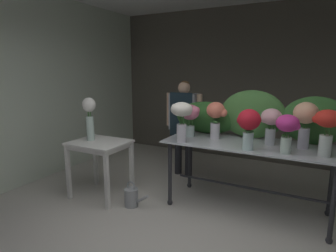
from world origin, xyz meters
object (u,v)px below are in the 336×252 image
object	(u,v)px
vase_blush_lilies	(271,122)
watering_can	(132,197)
vase_coral_anemones	(216,116)
vase_magenta_stock	(287,128)
florist	(184,118)
display_table_glass	(249,154)
vase_scarlet_carnations	(328,126)
vase_white_roses_tall	(89,116)
vase_ivory_hydrangea	(182,116)
vase_peach_tulips	(306,119)
vase_rosy_freesia	(190,116)
side_table_white	(100,149)
vase_crimson_ranunculus	(249,124)

from	to	relation	value
vase_blush_lilies	watering_can	distance (m)	2.00
vase_coral_anemones	watering_can	world-z (taller)	vase_coral_anemones
vase_magenta_stock	florist	bearing A→B (deg)	148.62
display_table_glass	vase_scarlet_carnations	xyz separation A→B (m)	(0.81, -0.17, 0.45)
display_table_glass	vase_magenta_stock	xyz separation A→B (m)	(0.43, -0.25, 0.41)
vase_coral_anemones	vase_white_roses_tall	world-z (taller)	vase_white_roses_tall
vase_coral_anemones	vase_white_roses_tall	distance (m)	1.72
florist	vase_coral_anemones	xyz separation A→B (m)	(0.79, -0.72, 0.20)
florist	vase_magenta_stock	distance (m)	1.97
florist	vase_scarlet_carnations	xyz separation A→B (m)	(2.05, -0.94, 0.22)
vase_magenta_stock	vase_ivory_hydrangea	xyz separation A→B (m)	(-1.19, -0.09, 0.06)
florist	vase_magenta_stock	bearing A→B (deg)	-31.38
vase_peach_tulips	watering_can	distance (m)	2.33
display_table_glass	vase_rosy_freesia	size ratio (longest dim) A/B	4.76
florist	vase_peach_tulips	bearing A→B (deg)	-21.27
watering_can	display_table_glass	bearing A→B (deg)	23.89
vase_rosy_freesia	vase_ivory_hydrangea	xyz separation A→B (m)	(0.04, -0.34, 0.05)
display_table_glass	vase_magenta_stock	distance (m)	0.65
vase_coral_anemones	florist	bearing A→B (deg)	137.60
vase_scarlet_carnations	vase_peach_tulips	xyz separation A→B (m)	(-0.21, 0.22, 0.03)
side_table_white	vase_white_roses_tall	xyz separation A→B (m)	(-0.15, -0.00, 0.45)
vase_magenta_stock	vase_ivory_hydrangea	world-z (taller)	vase_ivory_hydrangea
vase_crimson_ranunculus	vase_rosy_freesia	distance (m)	0.90
side_table_white	vase_ivory_hydrangea	world-z (taller)	vase_ivory_hydrangea
side_table_white	vase_coral_anemones	xyz separation A→B (m)	(1.46, 0.58, 0.49)
vase_scarlet_carnations	vase_coral_anemones	world-z (taller)	vase_scarlet_carnations
display_table_glass	vase_blush_lilies	distance (m)	0.48
vase_crimson_ranunculus	vase_coral_anemones	world-z (taller)	vase_coral_anemones
vase_scarlet_carnations	vase_magenta_stock	size ratio (longest dim) A/B	1.16
vase_crimson_ranunculus	vase_coral_anemones	bearing A→B (deg)	144.50
display_table_glass	florist	distance (m)	1.47
vase_crimson_ranunculus	vase_rosy_freesia	xyz separation A→B (m)	(-0.84, 0.31, -0.01)
vase_rosy_freesia	side_table_white	bearing A→B (deg)	-154.30
side_table_white	florist	bearing A→B (deg)	62.47
vase_ivory_hydrangea	vase_rosy_freesia	bearing A→B (deg)	96.69
vase_crimson_ranunculus	vase_magenta_stock	world-z (taller)	vase_crimson_ranunculus
vase_magenta_stock	vase_peach_tulips	bearing A→B (deg)	62.07
vase_ivory_hydrangea	watering_can	bearing A→B (deg)	-156.50
vase_ivory_hydrangea	vase_scarlet_carnations	bearing A→B (deg)	6.16
florist	vase_ivory_hydrangea	size ratio (longest dim) A/B	3.17
vase_peach_tulips	florist	bearing A→B (deg)	158.73
vase_scarlet_carnations	vase_coral_anemones	size ratio (longest dim) A/B	1.02
display_table_glass	vase_ivory_hydrangea	bearing A→B (deg)	-155.80
vase_scarlet_carnations	watering_can	size ratio (longest dim) A/B	1.39
side_table_white	vase_magenta_stock	world-z (taller)	vase_magenta_stock
vase_blush_lilies	vase_white_roses_tall	xyz separation A→B (m)	(-2.29, -0.59, -0.02)
vase_ivory_hydrangea	vase_white_roses_tall	size ratio (longest dim) A/B	0.84
vase_crimson_ranunculus	vase_peach_tulips	distance (m)	0.66
vase_ivory_hydrangea	vase_blush_lilies	distance (m)	1.06
vase_white_roses_tall	side_table_white	bearing A→B (deg)	0.21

